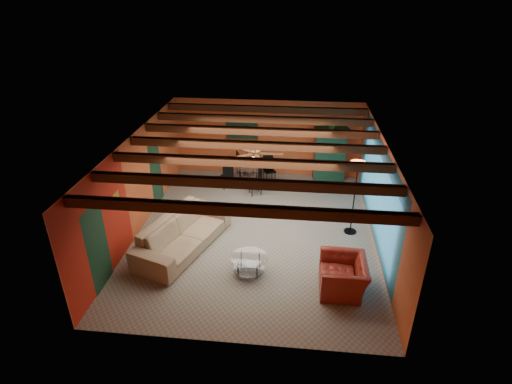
# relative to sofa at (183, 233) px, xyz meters

# --- Properties ---
(room) EXTENTS (6.52, 8.01, 2.71)m
(room) POSITION_rel_sofa_xyz_m (1.77, 1.06, 1.92)
(room) COLOR gray
(room) RESTS_ON ground
(sofa) EXTENTS (2.11, 3.25, 0.88)m
(sofa) POSITION_rel_sofa_xyz_m (0.00, 0.00, 0.00)
(sofa) COLOR #957C60
(sofa) RESTS_ON ground
(armchair) EXTENTS (1.03, 1.17, 0.76)m
(armchair) POSITION_rel_sofa_xyz_m (3.99, -1.23, -0.06)
(armchair) COLOR maroon
(armchair) RESTS_ON ground
(coffee_table) EXTENTS (0.92, 0.92, 0.46)m
(coffee_table) POSITION_rel_sofa_xyz_m (1.81, -0.84, -0.21)
(coffee_table) COLOR silver
(coffee_table) RESTS_ON ground
(dining_table) EXTENTS (2.40, 2.40, 0.95)m
(dining_table) POSITION_rel_sofa_xyz_m (1.22, 3.91, 0.03)
(dining_table) COLOR white
(dining_table) RESTS_ON ground
(armoire) EXTENTS (1.13, 0.72, 1.83)m
(armoire) POSITION_rel_sofa_xyz_m (3.97, 4.65, 0.47)
(armoire) COLOR maroon
(armoire) RESTS_ON ground
(floor_lamp) EXTENTS (0.56, 0.56, 2.12)m
(floor_lamp) POSITION_rel_sofa_xyz_m (4.42, 1.23, 0.62)
(floor_lamp) COLOR black
(floor_lamp) RESTS_ON ground
(ceiling_fan) EXTENTS (1.50, 1.50, 0.44)m
(ceiling_fan) POSITION_rel_sofa_xyz_m (1.77, 0.95, 1.92)
(ceiling_fan) COLOR #472614
(ceiling_fan) RESTS_ON ceiling
(painting) EXTENTS (1.05, 0.03, 0.65)m
(painting) POSITION_rel_sofa_xyz_m (0.87, 4.91, 1.21)
(painting) COLOR black
(painting) RESTS_ON wall_back
(potted_plant) EXTENTS (0.40, 0.35, 0.44)m
(potted_plant) POSITION_rel_sofa_xyz_m (3.97, 4.65, 1.61)
(potted_plant) COLOR #26661E
(potted_plant) RESTS_ON armoire
(vase) EXTENTS (0.17, 0.17, 0.17)m
(vase) POSITION_rel_sofa_xyz_m (1.22, 3.91, 0.59)
(vase) COLOR orange
(vase) RESTS_ON dining_table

